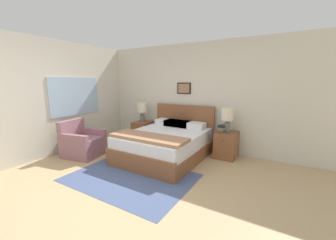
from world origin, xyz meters
TOP-DOWN VIEW (x-y plane):
  - ground_plane at (0.00, 0.00)m, footprint 16.00×16.00m
  - wall_back at (-0.00, 2.68)m, footprint 7.14×0.09m
  - wall_left at (-2.40, 1.32)m, footprint 0.08×5.05m
  - area_rug_main at (-0.09, 0.48)m, footprint 2.15×1.53m
  - bed at (-0.08, 1.66)m, footprint 1.60×1.95m
  - armchair at (-1.78, 0.79)m, footprint 0.88×0.84m
  - nightstand_near_window at (-1.24, 2.35)m, footprint 0.45×0.53m
  - nightstand_by_door at (1.08, 2.35)m, footprint 0.45×0.53m
  - table_lamp_near_window at (-1.26, 2.36)m, footprint 0.26×0.26m
  - table_lamp_by_door at (1.07, 2.36)m, footprint 0.26×0.26m
  - book_thick_bottom at (0.98, 2.30)m, footprint 0.19×0.24m
  - book_hardcover_middle at (0.98, 2.30)m, footprint 0.17×0.28m
  - book_novel_upper at (0.98, 2.30)m, footprint 0.20×0.29m
  - book_slim_near_top at (0.98, 2.30)m, footprint 0.15×0.22m

SIDE VIEW (x-z plane):
  - ground_plane at x=0.00m, z-range 0.00..0.00m
  - area_rug_main at x=-0.09m, z-range 0.00..0.01m
  - armchair at x=-1.78m, z-range -0.12..0.69m
  - nightstand_near_window at x=-1.24m, z-range 0.00..0.58m
  - nightstand_by_door at x=1.08m, z-range 0.00..0.58m
  - bed at x=-0.08m, z-range -0.22..0.87m
  - book_thick_bottom at x=0.98m, z-range 0.58..0.61m
  - book_hardcover_middle at x=0.98m, z-range 0.61..0.65m
  - book_novel_upper at x=0.98m, z-range 0.65..0.69m
  - book_slim_near_top at x=0.98m, z-range 0.69..0.72m
  - table_lamp_near_window at x=-1.26m, z-range 0.67..1.20m
  - table_lamp_by_door at x=1.07m, z-range 0.67..1.20m
  - wall_left at x=-2.40m, z-range 0.00..2.60m
  - wall_back at x=0.00m, z-range 0.00..2.60m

